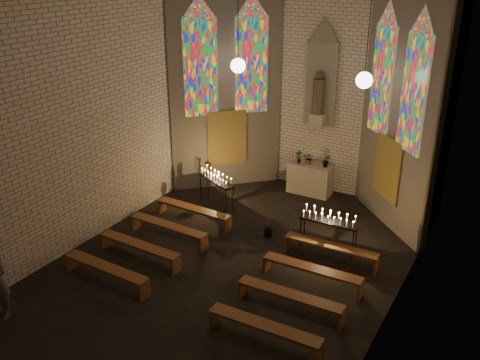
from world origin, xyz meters
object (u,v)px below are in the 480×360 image
at_px(altar, 310,179).
at_px(aisle_flower_pot, 268,228).
at_px(votive_stand_left, 216,178).
at_px(votive_stand_right, 329,219).

relative_size(altar, aisle_flower_pot, 2.97).
bearing_deg(aisle_flower_pot, votive_stand_left, 158.25).
relative_size(aisle_flower_pot, votive_stand_left, 0.32).
bearing_deg(votive_stand_right, votive_stand_left, 166.01).
bearing_deg(altar, votive_stand_right, -59.33).
bearing_deg(votive_stand_right, aisle_flower_pot, -179.64).
height_order(aisle_flower_pot, votive_stand_left, votive_stand_left).
bearing_deg(aisle_flower_pot, votive_stand_right, 2.60).
xyz_separation_m(altar, votive_stand_right, (1.86, -3.14, 0.45)).
xyz_separation_m(aisle_flower_pot, votive_stand_left, (-2.26, 0.90, 0.69)).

